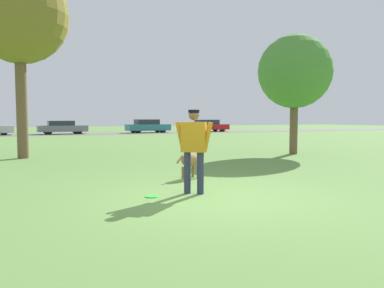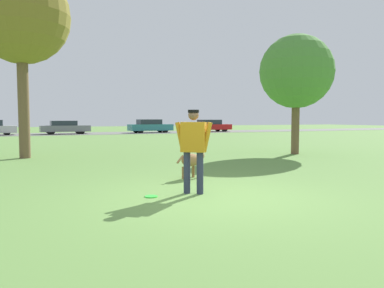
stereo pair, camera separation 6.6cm
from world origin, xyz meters
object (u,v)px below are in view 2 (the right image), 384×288
tree_near_left (21,16)px  parked_car_teal (150,126)px  tree_near_right (296,72)px  parked_car_red (210,126)px  person (193,144)px  dog (192,161)px  parked_car_grey (65,127)px  frisbee (151,196)px

tree_near_left → parked_car_teal: tree_near_left is taller
tree_near_right → parked_car_red: (7.83, 23.58, -2.66)m
person → dog: (0.72, 1.72, -0.53)m
parked_car_red → tree_near_left: bearing=-131.7°
person → tree_near_left: 9.80m
tree_near_right → parked_car_grey: bearing=106.4°
tree_near_left → parked_car_teal: size_ratio=1.57×
parked_car_grey → parked_car_teal: size_ratio=1.00×
tree_near_left → parked_car_grey: (3.14, 20.86, -4.46)m
person → parked_car_red: person is taller
tree_near_left → parked_car_red: size_ratio=1.58×
tree_near_right → tree_near_left: bearing=165.1°
parked_car_teal → parked_car_red: bearing=-2.1°
person → tree_near_right: tree_near_right is taller
person → dog: size_ratio=1.80×
person → parked_car_red: size_ratio=0.37×
frisbee → parked_car_grey: 29.20m
tree_near_right → parked_car_red: 24.99m
dog → tree_near_right: (6.30, 3.96, 2.88)m
tree_near_left → tree_near_right: size_ratio=1.42×
parked_car_red → parked_car_teal: bearing=179.7°
person → tree_near_right: size_ratio=0.34×
dog → parked_car_teal: size_ratio=0.21×
frisbee → parked_car_teal: bearing=72.8°
dog → parked_car_teal: parked_car_teal is taller
frisbee → parked_car_grey: bearing=88.2°
tree_near_right → parked_car_teal: (1.13, 23.49, -2.65)m
tree_near_left → tree_near_right: tree_near_left is taller
person → parked_car_grey: size_ratio=0.37×
parked_car_red → person: bearing=-118.0°
parked_car_grey → parked_car_red: 14.76m
tree_near_left → frisbee: bearing=-75.2°
parked_car_grey → parked_car_red: size_ratio=1.00×
frisbee → parked_car_red: (15.69, 29.23, 0.63)m
dog → frisbee: dog is taller
dog → frisbee: 2.33m
parked_car_teal → parked_car_red: 6.70m
tree_near_right → person: bearing=-141.0°
person → dog: 1.94m
parked_car_grey → tree_near_left: bearing=-101.3°
frisbee → dog: bearing=47.0°
parked_car_teal → parked_car_red: parked_car_teal is taller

